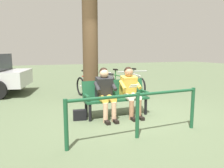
{
  "coord_description": "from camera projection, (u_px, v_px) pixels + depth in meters",
  "views": [
    {
      "loc": [
        2.3,
        4.74,
        1.6
      ],
      "look_at": [
        0.28,
        -0.33,
        0.75
      ],
      "focal_mm": 34.89,
      "sensor_mm": 36.0,
      "label": 1
    }
  ],
  "objects": [
    {
      "name": "bicycle_orange",
      "position": [
        103.0,
        87.0,
        7.5
      ],
      "size": [
        0.63,
        1.62,
        0.94
      ],
      "rotation": [
        0.0,
        0.0,
        1.27
      ],
      "color": "black",
      "rests_on": "ground"
    },
    {
      "name": "bicycle_black",
      "position": [
        86.0,
        88.0,
        7.29
      ],
      "size": [
        0.48,
        1.67,
        0.94
      ],
      "rotation": [
        0.0,
        0.0,
        1.73
      ],
      "color": "black",
      "rests_on": "ground"
    },
    {
      "name": "railing_fence",
      "position": [
        137.0,
        107.0,
        3.94
      ],
      "size": [
        2.67,
        0.14,
        0.85
      ],
      "rotation": [
        0.0,
        0.0,
        0.03
      ],
      "color": "#194C2D",
      "rests_on": "ground"
    },
    {
      "name": "bicycle_silver",
      "position": [
        118.0,
        85.0,
        7.76
      ],
      "size": [
        0.48,
        1.68,
        0.94
      ],
      "rotation": [
        0.0,
        0.0,
        1.69
      ],
      "color": "black",
      "rests_on": "ground"
    },
    {
      "name": "person_reading",
      "position": [
        130.0,
        89.0,
        5.31
      ],
      "size": [
        0.49,
        0.77,
        1.2
      ],
      "rotation": [
        0.0,
        0.0,
        -0.01
      ],
      "color": "gold",
      "rests_on": "ground"
    },
    {
      "name": "person_companion",
      "position": [
        105.0,
        91.0,
        5.08
      ],
      "size": [
        0.49,
        0.77,
        1.2
      ],
      "rotation": [
        0.0,
        0.0,
        -0.01
      ],
      "color": "#262628",
      "rests_on": "ground"
    },
    {
      "name": "ground_plane",
      "position": [
        127.0,
        115.0,
        5.44
      ],
      "size": [
        40.0,
        40.0,
        0.0
      ],
      "primitive_type": "plane",
      "color": "#566647"
    },
    {
      "name": "bicycle_purple",
      "position": [
        136.0,
        84.0,
        8.04
      ],
      "size": [
        0.48,
        1.68,
        0.94
      ],
      "rotation": [
        0.0,
        0.0,
        1.47
      ],
      "color": "black",
      "rests_on": "ground"
    },
    {
      "name": "litter_bin",
      "position": [
        109.0,
        86.0,
        7.1
      ],
      "size": [
        0.34,
        0.34,
        0.85
      ],
      "color": "slate",
      "rests_on": "ground"
    },
    {
      "name": "handbag",
      "position": [
        80.0,
        115.0,
        5.02
      ],
      "size": [
        0.32,
        0.18,
        0.24
      ],
      "primitive_type": "cube",
      "rotation": [
        0.0,
        0.0,
        -0.16
      ],
      "color": "black",
      "rests_on": "ground"
    },
    {
      "name": "tree_trunk",
      "position": [
        90.0,
        39.0,
        6.46
      ],
      "size": [
        0.46,
        0.46,
        3.83
      ],
      "primitive_type": "cylinder",
      "color": "#4C3823",
      "rests_on": "ground"
    },
    {
      "name": "bench",
      "position": [
        115.0,
        95.0,
        5.37
      ],
      "size": [
        1.6,
        0.49,
        0.87
      ],
      "rotation": [
        0.0,
        0.0,
        -0.01
      ],
      "color": "#194C2D",
      "rests_on": "ground"
    }
  ]
}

